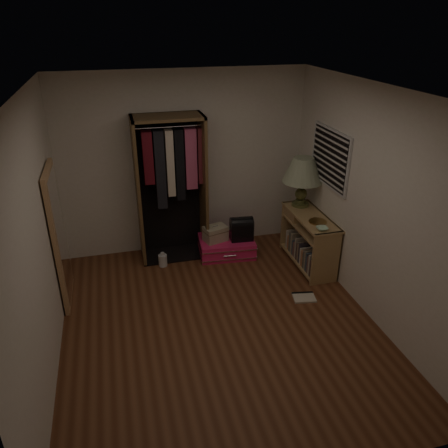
{
  "coord_description": "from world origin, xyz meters",
  "views": [
    {
      "loc": [
        -0.97,
        -3.92,
        3.22
      ],
      "look_at": [
        0.3,
        0.95,
        0.8
      ],
      "focal_mm": 35.0,
      "sensor_mm": 36.0,
      "label": 1
    }
  ],
  "objects_px": {
    "floor_mirror": "(59,237)",
    "train_case": "(215,233)",
    "table_lamp": "(303,171)",
    "black_bag": "(242,228)",
    "console_bookshelf": "(308,238)",
    "open_wardrobe": "(171,177)",
    "pink_suitcase": "(226,246)",
    "white_jug": "(163,260)"
  },
  "relations": [
    {
      "from": "floor_mirror",
      "to": "train_case",
      "type": "distance_m",
      "value": 2.16
    },
    {
      "from": "table_lamp",
      "to": "black_bag",
      "type": "bearing_deg",
      "value": 171.3
    },
    {
      "from": "console_bookshelf",
      "to": "train_case",
      "type": "height_order",
      "value": "console_bookshelf"
    },
    {
      "from": "console_bookshelf",
      "to": "open_wardrobe",
      "type": "relative_size",
      "value": 0.55
    },
    {
      "from": "floor_mirror",
      "to": "table_lamp",
      "type": "bearing_deg",
      "value": 6.57
    },
    {
      "from": "black_bag",
      "to": "train_case",
      "type": "bearing_deg",
      "value": 176.63
    },
    {
      "from": "pink_suitcase",
      "to": "white_jug",
      "type": "relative_size",
      "value": 4.04
    },
    {
      "from": "white_jug",
      "to": "train_case",
      "type": "bearing_deg",
      "value": 7.36
    },
    {
      "from": "train_case",
      "to": "table_lamp",
      "type": "bearing_deg",
      "value": -24.81
    },
    {
      "from": "console_bookshelf",
      "to": "black_bag",
      "type": "relative_size",
      "value": 3.17
    },
    {
      "from": "floor_mirror",
      "to": "table_lamp",
      "type": "xyz_separation_m",
      "value": [
        3.24,
        0.37,
        0.42
      ]
    },
    {
      "from": "console_bookshelf",
      "to": "open_wardrobe",
      "type": "bearing_deg",
      "value": 157.56
    },
    {
      "from": "console_bookshelf",
      "to": "black_bag",
      "type": "bearing_deg",
      "value": 151.0
    },
    {
      "from": "pink_suitcase",
      "to": "train_case",
      "type": "xyz_separation_m",
      "value": [
        -0.17,
        -0.01,
        0.24
      ]
    },
    {
      "from": "floor_mirror",
      "to": "pink_suitcase",
      "type": "bearing_deg",
      "value": 14.4
    },
    {
      "from": "console_bookshelf",
      "to": "train_case",
      "type": "xyz_separation_m",
      "value": [
        -1.21,
        0.52,
        -0.03
      ]
    },
    {
      "from": "black_bag",
      "to": "floor_mirror",
      "type": "bearing_deg",
      "value": -163.07
    },
    {
      "from": "black_bag",
      "to": "table_lamp",
      "type": "relative_size",
      "value": 0.5
    },
    {
      "from": "console_bookshelf",
      "to": "table_lamp",
      "type": "relative_size",
      "value": 1.59
    },
    {
      "from": "floor_mirror",
      "to": "train_case",
      "type": "bearing_deg",
      "value": 15.33
    },
    {
      "from": "black_bag",
      "to": "console_bookshelf",
      "type": "bearing_deg",
      "value": -23.82
    },
    {
      "from": "open_wardrobe",
      "to": "table_lamp",
      "type": "distance_m",
      "value": 1.82
    },
    {
      "from": "train_case",
      "to": "black_bag",
      "type": "xyz_separation_m",
      "value": [
        0.38,
        -0.06,
        0.07
      ]
    },
    {
      "from": "console_bookshelf",
      "to": "train_case",
      "type": "bearing_deg",
      "value": 156.81
    },
    {
      "from": "console_bookshelf",
      "to": "white_jug",
      "type": "xyz_separation_m",
      "value": [
        -2.0,
        0.41,
        -0.3
      ]
    },
    {
      "from": "floor_mirror",
      "to": "black_bag",
      "type": "distance_m",
      "value": 2.5
    },
    {
      "from": "floor_mirror",
      "to": "black_bag",
      "type": "xyz_separation_m",
      "value": [
        2.41,
        0.5,
        -0.42
      ]
    },
    {
      "from": "console_bookshelf",
      "to": "pink_suitcase",
      "type": "relative_size",
      "value": 1.3
    },
    {
      "from": "black_bag",
      "to": "white_jug",
      "type": "bearing_deg",
      "value": -172.57
    },
    {
      "from": "floor_mirror",
      "to": "pink_suitcase",
      "type": "height_order",
      "value": "floor_mirror"
    },
    {
      "from": "train_case",
      "to": "table_lamp",
      "type": "height_order",
      "value": "table_lamp"
    },
    {
      "from": "open_wardrobe",
      "to": "black_bag",
      "type": "relative_size",
      "value": 5.81
    },
    {
      "from": "black_bag",
      "to": "white_jug",
      "type": "height_order",
      "value": "black_bag"
    },
    {
      "from": "console_bookshelf",
      "to": "white_jug",
      "type": "bearing_deg",
      "value": 168.29
    },
    {
      "from": "console_bookshelf",
      "to": "floor_mirror",
      "type": "bearing_deg",
      "value": -179.28
    },
    {
      "from": "console_bookshelf",
      "to": "pink_suitcase",
      "type": "bearing_deg",
      "value": 153.24
    },
    {
      "from": "open_wardrobe",
      "to": "white_jug",
      "type": "height_order",
      "value": "open_wardrobe"
    },
    {
      "from": "pink_suitcase",
      "to": "open_wardrobe",
      "type": "bearing_deg",
      "value": 169.29
    },
    {
      "from": "pink_suitcase",
      "to": "white_jug",
      "type": "height_order",
      "value": "pink_suitcase"
    },
    {
      "from": "train_case",
      "to": "white_jug",
      "type": "xyz_separation_m",
      "value": [
        -0.79,
        -0.1,
        -0.27
      ]
    },
    {
      "from": "black_bag",
      "to": "white_jug",
      "type": "relative_size",
      "value": 1.66
    },
    {
      "from": "table_lamp",
      "to": "train_case",
      "type": "bearing_deg",
      "value": 171.35
    }
  ]
}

